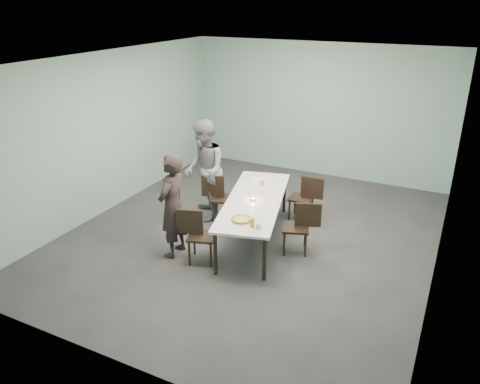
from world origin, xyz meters
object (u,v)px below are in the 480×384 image
at_px(chair_near_right, 301,224).
at_px(amber_tumbler, 262,183).
at_px(table, 254,202).
at_px(tealight, 253,200).
at_px(chair_far_left, 219,195).
at_px(chair_far_right, 306,195).
at_px(side_plate, 254,216).
at_px(beer_glass, 252,222).
at_px(diner_near, 172,206).
at_px(pizza, 241,220).
at_px(chair_near_left, 197,232).
at_px(diner_far, 204,170).
at_px(water_tumbler, 258,226).

distance_m(chair_near_right, amber_tumbler, 1.26).
height_order(table, tealight, tealight).
distance_m(table, tealight, 0.10).
xyz_separation_m(chair_far_left, chair_far_right, (1.45, 0.69, 0.00)).
relative_size(side_plate, amber_tumbler, 2.25).
relative_size(chair_near_right, beer_glass, 5.80).
xyz_separation_m(diner_near, side_plate, (1.22, 0.42, -0.10)).
relative_size(chair_near_right, pizza, 2.56).
distance_m(table, chair_near_right, 0.87).
relative_size(tealight, amber_tumbler, 0.70).
height_order(table, chair_near_left, chair_near_left).
relative_size(diner_far, tealight, 33.52).
bearing_deg(chair_far_left, pizza, -70.42).
xyz_separation_m(chair_far_left, pizza, (1.07, -1.24, 0.27)).
height_order(side_plate, amber_tumbler, amber_tumbler).
distance_m(chair_near_left, chair_far_left, 1.50).
bearing_deg(diner_near, pizza, 96.98).
bearing_deg(table, chair_far_left, 155.68).
distance_m(chair_near_right, diner_far, 2.14).
height_order(diner_far, side_plate, diner_far).
xyz_separation_m(pizza, amber_tumbler, (-0.31, 1.49, 0.02)).
xyz_separation_m(chair_near_right, side_plate, (-0.58, -0.55, 0.25)).
xyz_separation_m(table, pizza, (0.16, -0.82, 0.08)).
bearing_deg(diner_far, chair_near_left, -12.84).
bearing_deg(chair_far_right, chair_near_left, 61.72).
distance_m(diner_near, pizza, 1.13).
bearing_deg(amber_tumbler, diner_far, -165.82).
xyz_separation_m(beer_glass, amber_tumbler, (-0.54, 1.60, -0.03)).
bearing_deg(diner_near, beer_glass, 90.24).
bearing_deg(beer_glass, amber_tumbler, 108.63).
height_order(diner_near, side_plate, diner_near).
relative_size(chair_near_left, tealight, 15.54).
xyz_separation_m(chair_near_left, diner_far, (-0.69, 1.43, 0.44)).
xyz_separation_m(diner_near, diner_far, (-0.25, 1.42, 0.09)).
height_order(table, chair_far_left, chair_far_left).
bearing_deg(pizza, chair_near_left, -162.79).
bearing_deg(chair_near_left, beer_glass, -12.49).
xyz_separation_m(pizza, tealight, (-0.16, 0.76, 0.00)).
relative_size(chair_near_right, tealight, 15.54).
bearing_deg(tealight, chair_near_left, -117.98).
relative_size(diner_far, side_plate, 10.43).
xyz_separation_m(diner_near, tealight, (0.95, 0.96, -0.08)).
bearing_deg(chair_near_right, amber_tumbler, -55.42).
distance_m(chair_far_left, beer_glass, 1.91).
distance_m(side_plate, water_tumbler, 0.42).
bearing_deg(amber_tumbler, pizza, -78.32).
xyz_separation_m(diner_far, side_plate, (1.47, -1.00, -0.18)).
height_order(chair_far_right, diner_near, diner_near).
bearing_deg(diner_far, diner_near, -28.54).
bearing_deg(diner_near, water_tumbler, 89.48).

